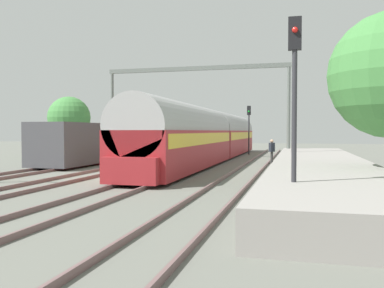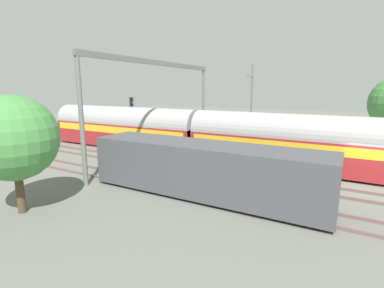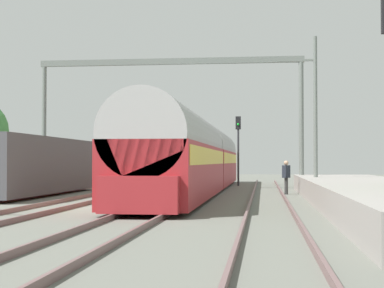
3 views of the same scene
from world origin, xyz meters
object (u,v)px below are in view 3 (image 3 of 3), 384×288
Objects in this scene: passenger_train at (197,156)px; freight_car at (34,166)px; person_crossing at (286,174)px; catenary_gantry at (170,92)px; railway_signal_far at (238,141)px.

freight_car is (-7.70, -4.52, -0.50)m from passenger_train.
person_crossing is 9.45m from catenary_gantry.
person_crossing is at bearing -33.98° from catenary_gantry.
passenger_train is 4.97m from catenary_gantry.
freight_car is 0.81× the size of catenary_gantry.
passenger_train is 6.83× the size of railway_signal_far.
railway_signal_far is (1.92, 8.78, 1.12)m from passenger_train.
railway_signal_far is at bearing -127.48° from person_crossing.
catenary_gantry reaches higher than freight_car.
railway_signal_far reaches higher than freight_car.
catenary_gantry is at bearing -121.13° from railway_signal_far.
passenger_train is 9.05m from railway_signal_far.
railway_signal_far is 0.30× the size of catenary_gantry.
person_crossing is at bearing -23.81° from passenger_train.
person_crossing is at bearing -75.17° from railway_signal_far.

